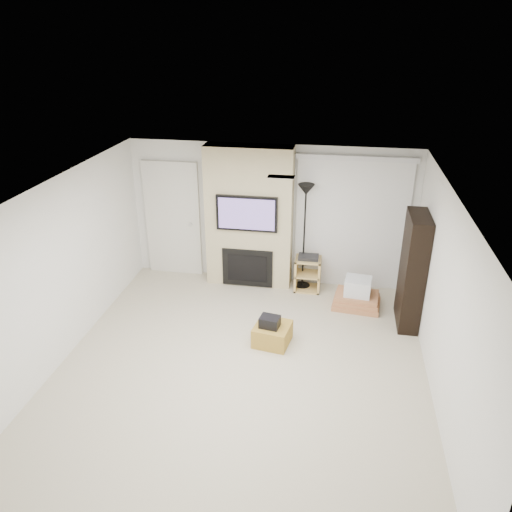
% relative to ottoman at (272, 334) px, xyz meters
% --- Properties ---
extents(floor, '(5.00, 5.50, 0.00)m').
position_rel_ottoman_xyz_m(floor, '(-0.34, -0.67, -0.15)').
color(floor, beige).
rests_on(floor, ground).
extents(ceiling, '(5.00, 5.50, 0.00)m').
position_rel_ottoman_xyz_m(ceiling, '(-0.34, -0.67, 2.35)').
color(ceiling, white).
rests_on(ceiling, wall_back).
extents(wall_back, '(5.00, 0.00, 2.50)m').
position_rel_ottoman_xyz_m(wall_back, '(-0.34, 2.08, 1.10)').
color(wall_back, white).
rests_on(wall_back, ground).
extents(wall_front, '(5.00, 0.00, 2.50)m').
position_rel_ottoman_xyz_m(wall_front, '(-0.34, -3.42, 1.10)').
color(wall_front, white).
rests_on(wall_front, ground).
extents(wall_left, '(0.00, 5.50, 2.50)m').
position_rel_ottoman_xyz_m(wall_left, '(-2.84, -0.67, 1.10)').
color(wall_left, white).
rests_on(wall_left, ground).
extents(wall_right, '(0.00, 5.50, 2.50)m').
position_rel_ottoman_xyz_m(wall_right, '(2.16, -0.67, 1.10)').
color(wall_right, white).
rests_on(wall_right, ground).
extents(hvac_vent, '(0.35, 0.18, 0.01)m').
position_rel_ottoman_xyz_m(hvac_vent, '(0.06, 0.13, 2.35)').
color(hvac_vent, silver).
rests_on(hvac_vent, ceiling).
extents(ottoman, '(0.57, 0.57, 0.30)m').
position_rel_ottoman_xyz_m(ottoman, '(0.00, 0.00, 0.00)').
color(ottoman, '#A7812F').
rests_on(ottoman, floor).
extents(black_bag, '(0.31, 0.26, 0.16)m').
position_rel_ottoman_xyz_m(black_bag, '(-0.04, -0.03, 0.23)').
color(black_bag, black).
rests_on(black_bag, ottoman).
extents(fireplace_wall, '(1.50, 0.47, 2.50)m').
position_rel_ottoman_xyz_m(fireplace_wall, '(-0.69, 1.87, 1.09)').
color(fireplace_wall, '#C7B78B').
rests_on(fireplace_wall, floor).
extents(entry_door, '(1.02, 0.11, 2.14)m').
position_rel_ottoman_xyz_m(entry_door, '(-2.13, 2.04, 0.90)').
color(entry_door, silver).
rests_on(entry_door, floor).
extents(vertical_blinds, '(1.98, 0.10, 2.37)m').
position_rel_ottoman_xyz_m(vertical_blinds, '(1.06, 2.03, 1.12)').
color(vertical_blinds, silver).
rests_on(vertical_blinds, floor).
extents(floor_lamp, '(0.28, 0.28, 1.91)m').
position_rel_ottoman_xyz_m(floor_lamp, '(0.28, 1.83, 1.35)').
color(floor_lamp, black).
rests_on(floor_lamp, floor).
extents(av_stand, '(0.45, 0.38, 0.66)m').
position_rel_ottoman_xyz_m(av_stand, '(0.38, 1.75, 0.20)').
color(av_stand, '#DBB769').
rests_on(av_stand, floor).
extents(box_stack, '(0.82, 0.66, 0.51)m').
position_rel_ottoman_xyz_m(box_stack, '(1.24, 1.29, 0.04)').
color(box_stack, '#BC784C').
rests_on(box_stack, floor).
extents(bookshelf, '(0.30, 0.80, 1.80)m').
position_rel_ottoman_xyz_m(bookshelf, '(2.00, 0.93, 0.75)').
color(bookshelf, black).
rests_on(bookshelf, floor).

